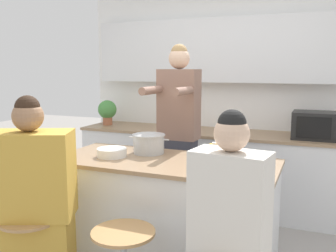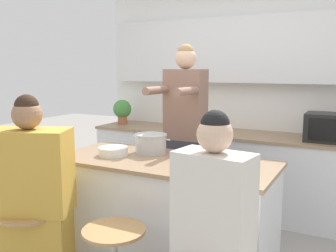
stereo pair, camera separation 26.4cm
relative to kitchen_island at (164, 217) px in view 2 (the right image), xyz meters
name	(u,v)px [view 2 (the right image)]	position (x,y,z in m)	size (l,w,h in m)	color
wall_back	(240,75)	(0.00, 1.91, 1.07)	(3.56, 0.22, 2.70)	white
back_counter	(229,171)	(0.00, 1.59, -0.02)	(3.30, 0.68, 0.89)	silver
kitchen_island	(164,217)	(0.00, 0.00, 0.00)	(1.70, 0.75, 0.93)	black
bar_stool_leftmost	(31,250)	(-0.68, -0.71, -0.11)	(0.40, 0.40, 0.63)	tan
person_cooking	(185,142)	(-0.15, 0.71, 0.46)	(0.37, 0.58, 1.84)	#383842
person_wrapped_blanket	(32,205)	(-0.67, -0.68, 0.21)	(0.61, 0.48, 1.44)	gold
cooking_pot	(151,143)	(-0.21, 0.17, 0.54)	(0.35, 0.27, 0.16)	#B7BABC
fruit_bowl	(113,151)	(-0.42, -0.05, 0.49)	(0.23, 0.23, 0.07)	white
coffee_cup_near	(236,173)	(0.64, -0.24, 0.50)	(0.11, 0.08, 0.08)	orange
banana_bunch	(213,160)	(0.37, 0.08, 0.48)	(0.16, 0.11, 0.05)	yellow
juice_carton	(210,158)	(0.43, -0.14, 0.55)	(0.08, 0.08, 0.19)	gold
microwave	(333,128)	(1.07, 1.54, 0.57)	(0.52, 0.36, 0.28)	black
potted_plant	(122,110)	(-1.46, 1.59, 0.61)	(0.24, 0.24, 0.32)	#A86042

